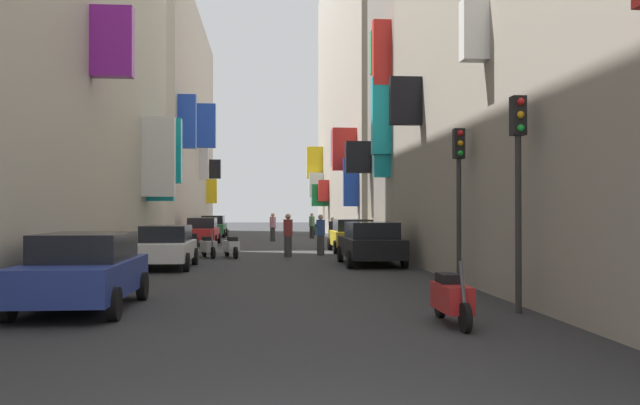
% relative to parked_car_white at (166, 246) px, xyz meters
% --- Properties ---
extents(ground_plane, '(140.00, 140.00, 0.00)m').
position_rel_parked_car_white_xyz_m(ground_plane, '(3.50, 11.40, -0.75)').
color(ground_plane, '#2D2D30').
extents(building_left_far, '(7.36, 27.54, 16.58)m').
position_rel_parked_car_white_xyz_m(building_left_far, '(-4.50, 27.62, 7.53)').
color(building_left_far, '#B2A899').
rests_on(building_left_far, ground).
extents(building_right_near, '(7.39, 22.29, 13.33)m').
position_rel_parked_car_white_xyz_m(building_right_near, '(11.49, -7.46, 5.91)').
color(building_right_near, '#9E9384').
rests_on(building_right_near, ground).
extents(building_right_mid_a, '(7.24, 6.98, 17.29)m').
position_rel_parked_car_white_xyz_m(building_right_mid_a, '(11.47, 7.17, 7.88)').
color(building_right_mid_a, gray).
rests_on(building_right_mid_a, ground).
extents(building_right_mid_c, '(7.37, 4.48, 20.16)m').
position_rel_parked_car_white_xyz_m(building_right_mid_c, '(11.48, 14.93, 9.31)').
color(building_right_mid_c, '#B2A899').
rests_on(building_right_mid_c, ground).
extents(building_right_far, '(7.40, 24.22, 21.62)m').
position_rel_parked_car_white_xyz_m(building_right_far, '(11.49, 29.29, 10.05)').
color(building_right_far, '#B2A899').
rests_on(building_right_far, ground).
extents(parked_car_white, '(1.86, 4.02, 1.43)m').
position_rel_parked_car_white_xyz_m(parked_car_white, '(0.00, 0.00, 0.00)').
color(parked_car_white, white).
rests_on(parked_car_white, ground).
extents(parked_car_blue, '(1.99, 4.21, 1.49)m').
position_rel_parked_car_white_xyz_m(parked_car_blue, '(-0.26, -9.38, 0.03)').
color(parked_car_blue, navy).
rests_on(parked_car_blue, ground).
extents(parked_car_black, '(2.03, 4.31, 1.52)m').
position_rel_parked_car_white_xyz_m(parked_car_black, '(7.06, 0.71, 0.04)').
color(parked_car_black, black).
rests_on(parked_car_black, ground).
extents(parked_car_green, '(1.89, 4.41, 1.53)m').
position_rel_parked_car_white_xyz_m(parked_car_green, '(-0.35, 26.02, 0.05)').
color(parked_car_green, '#236638').
rests_on(parked_car_green, ground).
extents(parked_car_yellow, '(1.99, 4.02, 1.52)m').
position_rel_parked_car_white_xyz_m(parked_car_yellow, '(7.37, 8.12, 0.04)').
color(parked_car_yellow, gold).
rests_on(parked_car_yellow, ground).
extents(parked_car_red, '(1.86, 4.38, 1.50)m').
position_rel_parked_car_white_xyz_m(parked_car_red, '(-0.16, 15.39, 0.03)').
color(parked_car_red, '#B21E1E').
rests_on(parked_car_red, ground).
extents(scooter_red, '(0.45, 2.00, 1.13)m').
position_rel_parked_car_white_xyz_m(scooter_red, '(6.47, -11.69, -0.29)').
color(scooter_red, red).
rests_on(scooter_red, ground).
extents(scooter_silver, '(0.79, 1.88, 1.13)m').
position_rel_parked_car_white_xyz_m(scooter_silver, '(1.03, 4.87, -0.29)').
color(scooter_silver, '#ADADB2').
rests_on(scooter_silver, ground).
extents(scooter_black, '(0.65, 1.90, 1.13)m').
position_rel_parked_car_white_xyz_m(scooter_black, '(-0.05, 9.08, -0.29)').
color(scooter_black, black).
rests_on(scooter_black, ground).
extents(scooter_white, '(0.76, 1.95, 1.13)m').
position_rel_parked_car_white_xyz_m(scooter_white, '(1.96, 4.83, -0.29)').
color(scooter_white, silver).
rests_on(scooter_white, ground).
extents(scooter_green, '(0.82, 1.73, 1.13)m').
position_rel_parked_car_white_xyz_m(scooter_green, '(7.31, 28.51, -0.29)').
color(scooter_green, '#287F3D').
rests_on(scooter_green, ground).
extents(pedestrian_crossing, '(0.53, 0.53, 1.75)m').
position_rel_parked_car_white_xyz_m(pedestrian_crossing, '(3.84, 18.98, 0.13)').
color(pedestrian_crossing, '#313131').
rests_on(pedestrian_crossing, ground).
extents(pedestrian_near_left, '(0.48, 0.48, 1.73)m').
position_rel_parked_car_white_xyz_m(pedestrian_near_left, '(6.56, 22.82, 0.12)').
color(pedestrian_near_left, black).
rests_on(pedestrian_near_left, ground).
extents(pedestrian_near_right, '(0.54, 0.54, 1.79)m').
position_rel_parked_car_white_xyz_m(pedestrian_near_right, '(4.28, 5.00, 0.15)').
color(pedestrian_near_right, '#393939').
rests_on(pedestrian_near_right, ground).
extents(pedestrian_mid_street, '(0.52, 0.52, 1.56)m').
position_rel_parked_car_white_xyz_m(pedestrian_mid_street, '(6.88, 12.24, 0.03)').
color(pedestrian_mid_street, black).
rests_on(pedestrian_mid_street, ground).
extents(pedestrian_far_away, '(0.52, 0.52, 1.76)m').
position_rel_parked_car_white_xyz_m(pedestrian_far_away, '(5.72, 5.99, 0.13)').
color(pedestrian_far_away, '#3E3E3E').
rests_on(pedestrian_far_away, ground).
extents(traffic_light_near_corner, '(0.26, 0.34, 4.13)m').
position_rel_parked_car_white_xyz_m(traffic_light_near_corner, '(8.11, -10.51, 2.07)').
color(traffic_light_near_corner, '#2D2D2D').
rests_on(traffic_light_near_corner, ground).
extents(traffic_light_far_corner, '(0.26, 0.34, 3.99)m').
position_rel_parked_car_white_xyz_m(traffic_light_far_corner, '(8.13, -6.50, 1.98)').
color(traffic_light_far_corner, '#2D2D2D').
rests_on(traffic_light_far_corner, ground).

